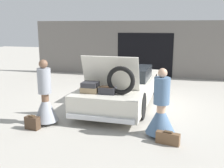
# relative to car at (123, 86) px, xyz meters

# --- Properties ---
(ground_plane) EXTENTS (40.00, 40.00, 0.00)m
(ground_plane) POSITION_rel_car_xyz_m (-0.00, 0.02, -0.56)
(ground_plane) COLOR #ADA89E
(garage_wall_back) EXTENTS (12.00, 0.14, 2.80)m
(garage_wall_back) POSITION_rel_car_xyz_m (-0.00, 4.87, 0.83)
(garage_wall_back) COLOR slate
(garage_wall_back) RESTS_ON ground_plane
(car) EXTENTS (1.93, 4.99, 1.76)m
(car) POSITION_rel_car_xyz_m (0.00, 0.00, 0.00)
(car) COLOR silver
(car) RESTS_ON ground_plane
(person_left) EXTENTS (0.65, 0.65, 1.72)m
(person_left) POSITION_rel_car_xyz_m (-1.50, -2.47, 0.05)
(person_left) COLOR brown
(person_left) RESTS_ON ground_plane
(person_right) EXTENTS (0.71, 0.71, 1.62)m
(person_right) POSITION_rel_car_xyz_m (1.50, -2.45, 0.01)
(person_right) COLOR tan
(person_right) RESTS_ON ground_plane
(suitcase_beside_left_person) EXTENTS (0.39, 0.22, 0.36)m
(suitcase_beside_left_person) POSITION_rel_car_xyz_m (-1.64, -2.92, -0.40)
(suitcase_beside_left_person) COLOR #473323
(suitcase_beside_left_person) RESTS_ON ground_plane
(suitcase_beside_right_person) EXTENTS (0.54, 0.25, 0.30)m
(suitcase_beside_right_person) POSITION_rel_car_xyz_m (1.71, -2.88, -0.42)
(suitcase_beside_right_person) COLOR brown
(suitcase_beside_right_person) RESTS_ON ground_plane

